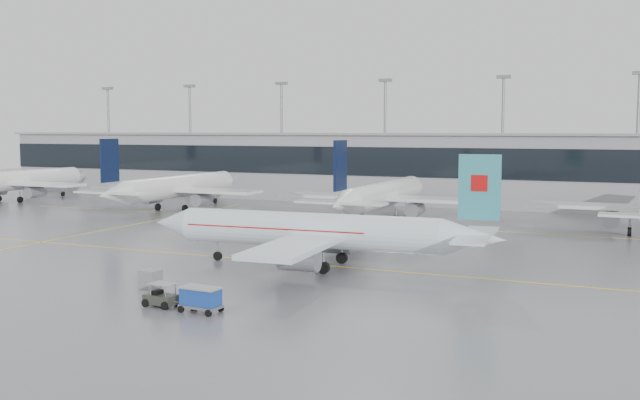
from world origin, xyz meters
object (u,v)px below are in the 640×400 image
at_px(baggage_tug, 161,298).
at_px(gse_unit, 150,279).
at_px(baggage_cart, 201,297).
at_px(air_canada_jet, 321,232).

distance_m(baggage_tug, gse_unit, 6.60).
bearing_deg(baggage_cart, gse_unit, 151.94).
height_order(air_canada_jet, baggage_tug, air_canada_jet).
distance_m(air_canada_jet, baggage_cart, 18.75).
bearing_deg(air_canada_jet, gse_unit, 51.89).
height_order(baggage_tug, baggage_cart, baggage_cart).
xyz_separation_m(baggage_tug, gse_unit, (-4.54, 4.79, 0.13)).
distance_m(air_canada_jet, baggage_tug, 19.17).
xyz_separation_m(baggage_tug, baggage_cart, (3.59, -0.22, 0.45)).
xyz_separation_m(air_canada_jet, baggage_tug, (-4.84, -18.33, -2.80)).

